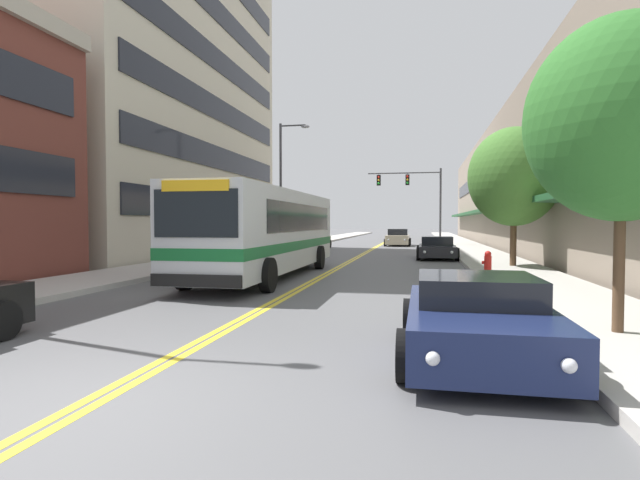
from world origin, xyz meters
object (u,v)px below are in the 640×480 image
at_px(car_slate_blue_parked_left_mid, 286,246).
at_px(car_charcoal_parked_right_mid, 437,248).
at_px(fire_hydrant, 488,262).
at_px(car_white_parked_left_near, 315,240).
at_px(traffic_signal_mast, 415,191).
at_px(city_bus, 269,229).
at_px(street_tree_right_mid, 514,177).
at_px(car_navy_parked_right_foreground, 477,319).
at_px(street_lamp_left_far, 284,177).
at_px(street_tree_right_near, 622,119).
at_px(car_champagne_moving_lead, 398,238).

xyz_separation_m(car_slate_blue_parked_left_mid, car_charcoal_parked_right_mid, (8.74, -0.52, -0.04)).
bearing_deg(fire_hydrant, car_white_parked_left_near, 118.99).
bearing_deg(traffic_signal_mast, car_charcoal_parked_right_mid, -85.17).
bearing_deg(car_white_parked_left_near, city_bus, -82.94).
distance_m(car_charcoal_parked_right_mid, street_tree_right_mid, 7.32).
distance_m(city_bus, traffic_signal_mast, 27.03).
relative_size(car_navy_parked_right_foreground, street_lamp_left_far, 0.50).
bearing_deg(street_tree_right_near, street_lamp_left_far, 118.39).
bearing_deg(traffic_signal_mast, car_slate_blue_parked_left_mid, -115.46).
xyz_separation_m(city_bus, car_navy_parked_right_foreground, (6.35, -10.20, -1.18)).
xyz_separation_m(car_white_parked_left_near, traffic_signal_mast, (7.50, 6.59, 4.12)).
distance_m(car_white_parked_left_near, street_tree_right_mid, 19.56).
relative_size(car_slate_blue_parked_left_mid, street_lamp_left_far, 0.54).
height_order(city_bus, street_tree_right_near, street_tree_right_near).
height_order(street_tree_right_mid, fire_hydrant, street_tree_right_mid).
height_order(car_navy_parked_right_foreground, street_lamp_left_far, street_lamp_left_far).
xyz_separation_m(car_champagne_moving_lead, street_tree_right_near, (5.18, -34.40, 3.03)).
height_order(city_bus, car_navy_parked_right_foreground, city_bus).
distance_m(car_navy_parked_right_foreground, street_tree_right_mid, 15.44).
bearing_deg(car_champagne_moving_lead, car_white_parked_left_near, -135.37).
relative_size(car_navy_parked_right_foreground, car_champagne_moving_lead, 0.90).
relative_size(city_bus, car_slate_blue_parked_left_mid, 2.66).
bearing_deg(street_lamp_left_far, street_tree_right_mid, -35.02).
height_order(car_slate_blue_parked_left_mid, fire_hydrant, car_slate_blue_parked_left_mid).
bearing_deg(street_lamp_left_far, fire_hydrant, -47.99).
height_order(car_slate_blue_parked_left_mid, car_champagne_moving_lead, car_champagne_moving_lead).
height_order(street_tree_right_near, fire_hydrant, street_tree_right_near).
height_order(car_white_parked_left_near, car_champagne_moving_lead, car_champagne_moving_lead).
height_order(car_navy_parked_right_foreground, car_champagne_moving_lead, car_champagne_moving_lead).
distance_m(car_slate_blue_parked_left_mid, car_navy_parked_right_foreground, 22.80).
relative_size(city_bus, fire_hydrant, 14.97).
bearing_deg(street_tree_right_mid, car_navy_parked_right_foreground, -101.56).
bearing_deg(car_white_parked_left_near, traffic_signal_mast, 41.31).
relative_size(city_bus, traffic_signal_mast, 1.81).
relative_size(car_white_parked_left_near, street_lamp_left_far, 0.57).
bearing_deg(fire_hydrant, traffic_signal_mast, 96.46).
xyz_separation_m(city_bus, street_lamp_left_far, (-3.08, 13.30, 3.13)).
bearing_deg(traffic_signal_mast, car_white_parked_left_near, -138.69).
xyz_separation_m(car_white_parked_left_near, car_champagne_moving_lead, (6.05, 5.97, 0.04)).
distance_m(street_lamp_left_far, fire_hydrant, 16.99).
xyz_separation_m(city_bus, street_tree_right_mid, (9.38, 4.57, 2.16)).
distance_m(car_navy_parked_right_foreground, street_tree_right_near, 4.24).
distance_m(car_charcoal_parked_right_mid, fire_hydrant, 9.40).
bearing_deg(street_lamp_left_far, car_charcoal_parked_right_mid, -17.20).
relative_size(car_white_parked_left_near, traffic_signal_mast, 0.71).
bearing_deg(street_lamp_left_far, traffic_signal_mast, 58.15).
distance_m(street_tree_right_near, street_tree_right_mid, 13.22).
relative_size(car_navy_parked_right_foreground, traffic_signal_mast, 0.63).
bearing_deg(car_white_parked_left_near, street_tree_right_mid, -52.17).
bearing_deg(fire_hydrant, car_charcoal_parked_right_mid, 99.26).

